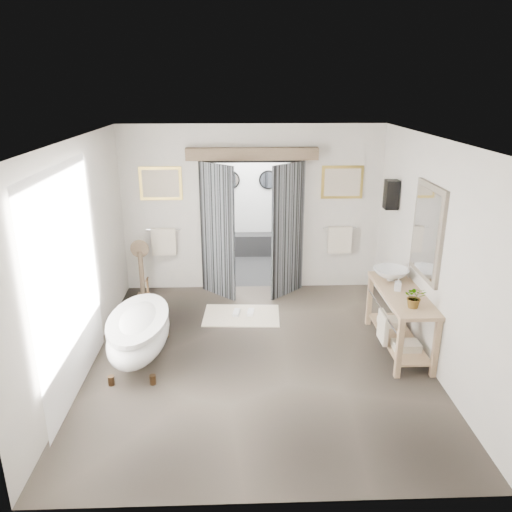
% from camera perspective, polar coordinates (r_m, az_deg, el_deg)
% --- Properties ---
extents(ground_plane, '(5.00, 5.00, 0.00)m').
position_cam_1_polar(ground_plane, '(6.93, 0.18, -11.47)').
color(ground_plane, '#665A4D').
extents(room_shell, '(4.52, 5.02, 2.91)m').
position_cam_1_polar(room_shell, '(6.07, -0.09, 3.17)').
color(room_shell, beige).
rests_on(room_shell, ground_plane).
extents(shower_room, '(2.22, 2.01, 2.51)m').
position_cam_1_polar(shower_room, '(10.29, -0.68, 4.39)').
color(shower_room, '#242425').
rests_on(shower_room, ground_plane).
extents(back_wall_dressing, '(3.82, 0.69, 2.52)m').
position_cam_1_polar(back_wall_dressing, '(8.51, -0.42, 5.80)').
color(back_wall_dressing, black).
rests_on(back_wall_dressing, ground_plane).
extents(clawfoot_tub, '(0.78, 1.74, 0.85)m').
position_cam_1_polar(clawfoot_tub, '(6.87, -13.22, -8.36)').
color(clawfoot_tub, '#3F2A18').
rests_on(clawfoot_tub, ground_plane).
extents(vanity, '(0.57, 1.60, 0.85)m').
position_cam_1_polar(vanity, '(7.18, 15.99, -6.54)').
color(vanity, tan).
rests_on(vanity, ground_plane).
extents(pedestal_mirror, '(0.31, 0.20, 1.06)m').
position_cam_1_polar(pedestal_mirror, '(8.73, -12.94, -1.97)').
color(pedestal_mirror, brown).
rests_on(pedestal_mirror, ground_plane).
extents(rug, '(1.24, 0.86, 0.01)m').
position_cam_1_polar(rug, '(8.05, -1.67, -6.80)').
color(rug, beige).
rests_on(rug, ground_plane).
extents(slippers, '(0.36, 0.26, 0.05)m').
position_cam_1_polar(slippers, '(8.07, -1.44, -6.46)').
color(slippers, white).
rests_on(slippers, rug).
extents(basin, '(0.61, 0.61, 0.17)m').
position_cam_1_polar(basin, '(7.40, 15.16, -2.04)').
color(basin, white).
rests_on(basin, vanity).
extents(plant, '(0.31, 0.28, 0.29)m').
position_cam_1_polar(plant, '(6.58, 17.70, -4.48)').
color(plant, gray).
rests_on(plant, vanity).
extents(soap_bottle_a, '(0.11, 0.11, 0.19)m').
position_cam_1_polar(soap_bottle_a, '(7.06, 15.93, -3.10)').
color(soap_bottle_a, gray).
rests_on(soap_bottle_a, vanity).
extents(soap_bottle_b, '(0.18, 0.18, 0.18)m').
position_cam_1_polar(soap_bottle_b, '(7.62, 14.44, -1.36)').
color(soap_bottle_b, gray).
rests_on(soap_bottle_b, vanity).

